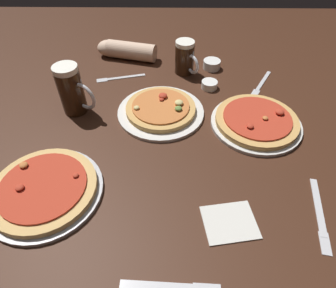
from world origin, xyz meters
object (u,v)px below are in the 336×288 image
(fork_spare, at_px, (120,78))
(ramekin_sauce, at_px, (209,85))
(ramekin_butter, at_px, (212,64))
(napkin_folded, at_px, (230,222))
(beer_mug_amber, at_px, (72,90))
(diner_arm, at_px, (124,50))
(beer_mug_dark, at_px, (185,58))
(pizza_plate_far, at_px, (256,121))
(pizza_plate_near, at_px, (44,189))
(knife_spare, at_px, (171,287))
(knife_right, at_px, (320,214))
(fork_left, at_px, (261,83))
(pizza_plate_side, at_px, (161,110))

(fork_spare, bearing_deg, ramekin_sauce, -10.04)
(ramekin_butter, distance_m, napkin_folded, 0.75)
(beer_mug_amber, height_order, diner_arm, beer_mug_amber)
(beer_mug_amber, relative_size, diner_arm, 0.65)
(napkin_folded, bearing_deg, beer_mug_dark, 97.54)
(pizza_plate_far, bearing_deg, pizza_plate_near, -155.18)
(ramekin_sauce, height_order, knife_spare, ramekin_sauce)
(knife_right, relative_size, knife_spare, 1.04)
(beer_mug_amber, xyz_separation_m, ramekin_sauce, (0.49, 0.15, -0.07))
(beer_mug_amber, distance_m, diner_arm, 0.41)
(knife_right, bearing_deg, ramekin_sauce, 112.32)
(fork_left, xyz_separation_m, knife_right, (0.02, -0.60, 0.00))
(beer_mug_dark, bearing_deg, diner_arm, 155.40)
(ramekin_butter, height_order, knife_spare, ramekin_butter)
(beer_mug_amber, xyz_separation_m, ramekin_butter, (0.51, 0.30, -0.07))
(beer_mug_dark, relative_size, ramekin_butter, 1.86)
(pizza_plate_side, relative_size, ramekin_sauce, 4.88)
(beer_mug_dark, bearing_deg, pizza_plate_side, -108.38)
(knife_right, height_order, fork_spare, same)
(napkin_folded, bearing_deg, diner_arm, 113.44)
(pizza_plate_far, bearing_deg, knife_right, -74.78)
(beer_mug_dark, distance_m, beer_mug_amber, 0.48)
(ramekin_sauce, bearing_deg, napkin_folded, -90.07)
(pizza_plate_near, xyz_separation_m, fork_spare, (0.13, 0.58, -0.01))
(napkin_folded, height_order, diner_arm, diner_arm)
(pizza_plate_near, height_order, napkin_folded, pizza_plate_near)
(pizza_plate_near, xyz_separation_m, napkin_folded, (0.49, -0.08, -0.01))
(beer_mug_amber, height_order, napkin_folded, beer_mug_amber)
(ramekin_butter, bearing_deg, beer_mug_amber, -149.42)
(beer_mug_dark, xyz_separation_m, ramekin_butter, (0.12, 0.04, -0.05))
(pizza_plate_side, height_order, diner_arm, diner_arm)
(pizza_plate_side, height_order, beer_mug_dark, beer_mug_dark)
(beer_mug_amber, relative_size, ramekin_butter, 2.42)
(pizza_plate_far, bearing_deg, ramekin_sauce, 122.08)
(ramekin_sauce, bearing_deg, knife_spare, -101.05)
(pizza_plate_far, distance_m, pizza_plate_side, 0.33)
(beer_mug_dark, distance_m, napkin_folded, 0.72)
(fork_left, bearing_deg, pizza_plate_far, -106.37)
(ramekin_butter, bearing_deg, napkin_folded, -91.81)
(fork_left, bearing_deg, beer_mug_amber, -165.54)
(knife_right, distance_m, diner_arm, 1.01)
(beer_mug_dark, bearing_deg, ramekin_butter, 17.31)
(pizza_plate_near, bearing_deg, beer_mug_amber, 89.81)
(beer_mug_amber, xyz_separation_m, fork_left, (0.71, 0.18, -0.08))
(beer_mug_amber, bearing_deg, beer_mug_dark, 33.98)
(pizza_plate_near, xyz_separation_m, pizza_plate_side, (0.31, 0.35, -0.00))
(pizza_plate_near, bearing_deg, fork_left, 37.64)
(beer_mug_amber, bearing_deg, pizza_plate_far, -6.38)
(pizza_plate_near, bearing_deg, pizza_plate_far, 24.82)
(beer_mug_amber, distance_m, fork_spare, 0.27)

